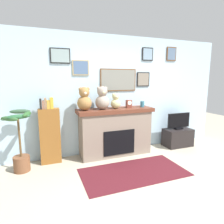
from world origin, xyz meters
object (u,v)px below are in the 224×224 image
object	(u,v)px
potted_plant	(20,145)
teddy_bear_tan	(116,102)
bookshelf	(50,134)
tv_stand	(178,137)
fireplace	(115,131)
mantel_clock	(129,104)
television	(179,121)
teddy_bear_brown	(84,100)
teddy_bear_grey	(102,99)
candle_jar	(142,104)

from	to	relation	value
potted_plant	teddy_bear_tan	world-z (taller)	teddy_bear_tan
bookshelf	potted_plant	distance (m)	0.56
bookshelf	tv_stand	xyz separation A→B (m)	(3.02, -0.10, -0.38)
bookshelf	potted_plant	xyz separation A→B (m)	(-0.52, -0.18, -0.11)
fireplace	teddy_bear_tan	size ratio (longest dim) A/B	4.93
bookshelf	tv_stand	size ratio (longest dim) A/B	1.90
mantel_clock	fireplace	bearing A→B (deg)	176.49
tv_stand	television	xyz separation A→B (m)	(-0.00, -0.00, 0.41)
television	fireplace	bearing A→B (deg)	177.77
mantel_clock	bookshelf	bearing A→B (deg)	178.09
teddy_bear_brown	teddy_bear_grey	bearing A→B (deg)	-0.00
fireplace	teddy_bear_tan	xyz separation A→B (m)	(0.00, -0.02, 0.66)
mantel_clock	potted_plant	bearing A→B (deg)	-176.83
bookshelf	mantel_clock	world-z (taller)	bookshelf
fireplace	television	distance (m)	1.66
tv_stand	teddy_bear_brown	xyz separation A→B (m)	(-2.33, 0.04, 1.03)
bookshelf	teddy_bear_tan	world-z (taller)	teddy_bear_tan
fireplace	television	xyz separation A→B (m)	(1.66, -0.06, 0.11)
mantel_clock	teddy_bear_tan	bearing A→B (deg)	179.83
tv_stand	teddy_bear_tan	distance (m)	1.92
bookshelf	teddy_bear_tan	bearing A→B (deg)	-2.31
potted_plant	tv_stand	bearing A→B (deg)	1.26
fireplace	candle_jar	distance (m)	0.87
teddy_bear_grey	television	bearing A→B (deg)	-1.35
potted_plant	television	xyz separation A→B (m)	(3.55, 0.08, 0.14)
television	candle_jar	world-z (taller)	candle_jar
candle_jar	teddy_bear_brown	bearing A→B (deg)	-179.97
television	teddy_bear_brown	bearing A→B (deg)	178.87
potted_plant	candle_jar	size ratio (longest dim) A/B	8.43
candle_jar	teddy_bear_grey	distance (m)	0.96
television	teddy_bear_grey	xyz separation A→B (m)	(-1.95, 0.05, 0.62)
tv_stand	fireplace	bearing A→B (deg)	177.82
television	teddy_bear_grey	size ratio (longest dim) A/B	1.31
television	potted_plant	bearing A→B (deg)	-178.76
bookshelf	teddy_bear_tan	size ratio (longest dim) A/B	3.89
potted_plant	candle_jar	world-z (taller)	candle_jar
bookshelf	candle_jar	distance (m)	2.08
television	teddy_bear_grey	world-z (taller)	teddy_bear_grey
mantel_clock	teddy_bear_grey	xyz separation A→B (m)	(-0.61, 0.00, 0.13)
teddy_bear_grey	bookshelf	bearing A→B (deg)	177.04
teddy_bear_grey	teddy_bear_tan	world-z (taller)	teddy_bear_grey
candle_jar	teddy_bear_brown	xyz separation A→B (m)	(-1.32, -0.00, 0.15)
fireplace	teddy_bear_tan	bearing A→B (deg)	-88.08
television	mantel_clock	bearing A→B (deg)	178.07
bookshelf	candle_jar	bearing A→B (deg)	-1.56
bookshelf	mantel_clock	distance (m)	1.76
potted_plant	teddy_bear_grey	bearing A→B (deg)	4.40
fireplace	teddy_bear_brown	world-z (taller)	teddy_bear_brown
potted_plant	teddy_bear_tan	size ratio (longest dim) A/B	3.32
mantel_clock	teddy_bear_brown	bearing A→B (deg)	179.96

